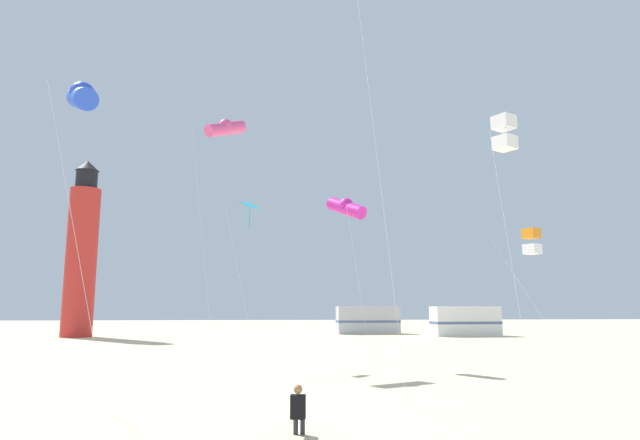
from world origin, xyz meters
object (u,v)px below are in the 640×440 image
object	(u,v)px
kite_tube_blue	(82,97)
lighthouse_distant	(82,253)
kite_flyer_standing	(298,409)
kite_box_orange	(532,241)
kite_diamond_cyan	(249,211)
rv_van_white	(465,321)
kite_tube_rainbow	(226,128)
rv_van_silver	(368,320)
kite_box_white	(504,133)
kite_tube_magenta	(346,207)

from	to	relation	value
kite_tube_blue	lighthouse_distant	xyz separation A→B (m)	(-12.44, 35.61, -1.60)
kite_flyer_standing	kite_box_orange	xyz separation A→B (m)	(10.66, 10.10, 5.11)
kite_flyer_standing	kite_diamond_cyan	world-z (taller)	kite_diamond_cyan
kite_box_orange	kite_diamond_cyan	size ratio (longest dim) A/B	0.75
kite_tube_blue	rv_van_white	world-z (taller)	kite_tube_blue
kite_box_orange	kite_tube_blue	xyz separation A→B (m)	(-17.40, -6.16, 3.71)
kite_tube_rainbow	rv_van_silver	size ratio (longest dim) A/B	2.02
lighthouse_distant	rv_van_silver	xyz separation A→B (m)	(27.93, 3.88, -6.45)
lighthouse_distant	rv_van_silver	distance (m)	28.93
kite_box_white	kite_tube_rainbow	bearing A→B (deg)	131.12
kite_box_white	lighthouse_distant	distance (m)	44.28
kite_flyer_standing	lighthouse_distant	size ratio (longest dim) A/B	0.07
kite_flyer_standing	lighthouse_distant	bearing A→B (deg)	-57.07
kite_flyer_standing	kite_tube_blue	bearing A→B (deg)	-23.20
kite_flyer_standing	lighthouse_distant	distance (m)	44.54
kite_box_orange	rv_van_silver	bearing A→B (deg)	93.26
kite_tube_blue	lighthouse_distant	bearing A→B (deg)	109.25
kite_box_white	kite_diamond_cyan	size ratio (longest dim) A/B	1.09
kite_flyer_standing	kite_box_white	bearing A→B (deg)	-144.36
rv_van_white	kite_flyer_standing	bearing A→B (deg)	-118.33
rv_van_white	kite_tube_rainbow	bearing A→B (deg)	-136.19
kite_tube_rainbow	rv_van_silver	xyz separation A→B (m)	(12.22, 27.89, -11.04)
kite_tube_magenta	kite_box_orange	bearing A→B (deg)	-31.21
kite_flyer_standing	kite_tube_rainbow	distance (m)	19.83
kite_flyer_standing	rv_van_silver	bearing A→B (deg)	-94.34
rv_van_silver	rv_van_white	bearing A→B (deg)	-30.68
kite_box_orange	kite_tube_rainbow	distance (m)	16.55
kite_flyer_standing	kite_tube_rainbow	xyz separation A→B (m)	(-3.47, 15.54, 11.81)
kite_tube_blue	rv_van_white	distance (m)	43.08
kite_flyer_standing	kite_tube_rainbow	bearing A→B (deg)	-70.37
kite_box_orange	kite_tube_magenta	world-z (taller)	kite_tube_magenta
kite_tube_magenta	kite_flyer_standing	bearing A→B (deg)	-101.43
kite_flyer_standing	kite_diamond_cyan	size ratio (longest dim) A/B	0.14
kite_box_white	rv_van_white	size ratio (longest dim) A/B	1.38
kite_diamond_cyan	rv_van_silver	world-z (taller)	kite_diamond_cyan
rv_van_white	lighthouse_distant	bearing A→B (deg)	174.58
kite_tube_blue	rv_van_silver	world-z (taller)	kite_tube_blue
kite_diamond_cyan	lighthouse_distant	bearing A→B (deg)	125.20
kite_flyer_standing	kite_tube_blue	distance (m)	11.78
rv_van_white	kite_box_orange	bearing A→B (deg)	-107.43
kite_tube_magenta	rv_van_silver	xyz separation A→B (m)	(5.77, 28.68, -6.61)
kite_box_orange	kite_diamond_cyan	bearing A→B (deg)	157.71
kite_tube_magenta	kite_diamond_cyan	bearing A→B (deg)	173.52
kite_tube_rainbow	kite_diamond_cyan	xyz separation A→B (m)	(1.38, -0.22, -4.58)
kite_diamond_cyan	rv_van_white	world-z (taller)	kite_diamond_cyan
kite_diamond_cyan	kite_flyer_standing	bearing A→B (deg)	-82.24
lighthouse_distant	rv_van_white	bearing A→B (deg)	-1.41
kite_box_orange	kite_diamond_cyan	distance (m)	13.94
kite_tube_rainbow	lighthouse_distant	bearing A→B (deg)	123.21
kite_flyer_standing	lighthouse_distant	xyz separation A→B (m)	(-19.18, 39.55, 7.22)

